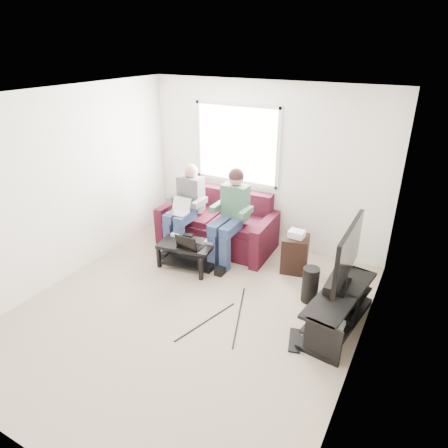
% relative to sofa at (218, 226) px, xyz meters
% --- Properties ---
extents(floor, '(4.50, 4.50, 0.00)m').
position_rel_sofa_xyz_m(floor, '(0.58, -1.76, -0.33)').
color(floor, tan).
rests_on(floor, ground).
extents(ceiling, '(4.50, 4.50, 0.00)m').
position_rel_sofa_xyz_m(ceiling, '(0.58, -1.76, 2.27)').
color(ceiling, white).
rests_on(ceiling, wall_back).
extents(wall_back, '(4.50, 0.00, 4.50)m').
position_rel_sofa_xyz_m(wall_back, '(0.58, 0.49, 0.97)').
color(wall_back, white).
rests_on(wall_back, floor).
extents(wall_front, '(4.50, 0.00, 4.50)m').
position_rel_sofa_xyz_m(wall_front, '(0.58, -4.01, 0.97)').
color(wall_front, white).
rests_on(wall_front, floor).
extents(wall_left, '(0.00, 4.50, 4.50)m').
position_rel_sofa_xyz_m(wall_left, '(-1.42, -1.76, 0.97)').
color(wall_left, white).
rests_on(wall_left, floor).
extents(wall_right, '(0.00, 4.50, 4.50)m').
position_rel_sofa_xyz_m(wall_right, '(2.58, -1.76, 0.97)').
color(wall_right, white).
rests_on(wall_right, floor).
extents(window, '(1.48, 0.04, 1.28)m').
position_rel_sofa_xyz_m(window, '(0.08, 0.47, 1.27)').
color(window, white).
rests_on(window, wall_back).
extents(sofa, '(1.91, 0.97, 0.88)m').
position_rel_sofa_xyz_m(sofa, '(0.00, 0.00, 0.00)').
color(sofa, '#3F0F1E').
rests_on(sofa, floor).
extents(person_left, '(0.40, 0.71, 1.37)m').
position_rel_sofa_xyz_m(person_left, '(-0.40, -0.34, 0.43)').
color(person_left, navy).
rests_on(person_left, sofa).
extents(person_right, '(0.40, 0.71, 1.41)m').
position_rel_sofa_xyz_m(person_right, '(0.40, -0.32, 0.49)').
color(person_right, navy).
rests_on(person_right, sofa).
extents(laptop_silver, '(0.34, 0.25, 0.24)m').
position_rel_sofa_xyz_m(laptop_silver, '(-0.40, -0.53, 0.41)').
color(laptop_silver, silver).
rests_on(laptop_silver, person_left).
extents(coffee_table, '(0.87, 0.61, 0.40)m').
position_rel_sofa_xyz_m(coffee_table, '(-0.04, -0.87, -0.03)').
color(coffee_table, black).
rests_on(coffee_table, floor).
extents(laptop_black, '(0.39, 0.31, 0.24)m').
position_rel_sofa_xyz_m(laptop_black, '(0.08, -0.95, 0.19)').
color(laptop_black, black).
rests_on(laptop_black, coffee_table).
extents(controller_a, '(0.15, 0.10, 0.04)m').
position_rel_sofa_xyz_m(controller_a, '(-0.32, -0.75, 0.09)').
color(controller_a, silver).
rests_on(controller_a, coffee_table).
extents(controller_b, '(0.16, 0.12, 0.04)m').
position_rel_sofa_xyz_m(controller_b, '(-0.14, -0.69, 0.09)').
color(controller_b, black).
rests_on(controller_b, coffee_table).
extents(controller_c, '(0.15, 0.11, 0.04)m').
position_rel_sofa_xyz_m(controller_c, '(0.26, -0.72, 0.09)').
color(controller_c, gray).
rests_on(controller_c, coffee_table).
extents(tv_stand, '(0.60, 1.42, 0.46)m').
position_rel_sofa_xyz_m(tv_stand, '(2.28, -1.13, -0.12)').
color(tv_stand, black).
rests_on(tv_stand, floor).
extents(tv, '(0.12, 1.10, 0.81)m').
position_rel_sofa_xyz_m(tv, '(2.28, -1.03, 0.59)').
color(tv, black).
rests_on(tv, tv_stand).
extents(soundbar, '(0.12, 0.50, 0.10)m').
position_rel_sofa_xyz_m(soundbar, '(2.16, -1.03, 0.18)').
color(soundbar, black).
rests_on(soundbar, tv_stand).
extents(drink_cup, '(0.08, 0.08, 0.12)m').
position_rel_sofa_xyz_m(drink_cup, '(2.23, -0.50, 0.19)').
color(drink_cup, '#AE704B').
rests_on(drink_cup, tv_stand).
extents(console_white, '(0.30, 0.22, 0.06)m').
position_rel_sofa_xyz_m(console_white, '(2.28, -1.53, -0.05)').
color(console_white, silver).
rests_on(console_white, tv_stand).
extents(console_grey, '(0.34, 0.26, 0.08)m').
position_rel_sofa_xyz_m(console_grey, '(2.28, -0.83, -0.04)').
color(console_grey, gray).
rests_on(console_grey, tv_stand).
extents(console_black, '(0.38, 0.30, 0.07)m').
position_rel_sofa_xyz_m(console_black, '(2.28, -1.18, -0.05)').
color(console_black, black).
rests_on(console_black, tv_stand).
extents(subwoofer, '(0.21, 0.21, 0.49)m').
position_rel_sofa_xyz_m(subwoofer, '(1.84, -0.83, -0.08)').
color(subwoofer, black).
rests_on(subwoofer, floor).
extents(keyboard_floor, '(0.24, 0.42, 0.02)m').
position_rel_sofa_xyz_m(keyboard_floor, '(1.95, -1.66, -0.31)').
color(keyboard_floor, black).
rests_on(keyboard_floor, floor).
extents(end_table, '(0.37, 0.37, 0.65)m').
position_rel_sofa_xyz_m(end_table, '(1.40, -0.19, -0.04)').
color(end_table, black).
rests_on(end_table, floor).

